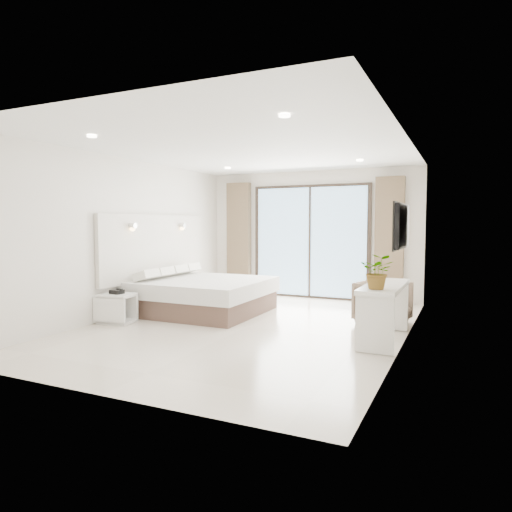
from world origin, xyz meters
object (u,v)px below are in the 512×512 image
at_px(bed, 202,295).
at_px(console_desk, 384,300).
at_px(nightstand, 117,308).
at_px(armchair, 383,300).

relative_size(bed, console_desk, 1.39).
bearing_deg(nightstand, console_desk, 0.77).
distance_m(nightstand, armchair, 4.24).
distance_m(console_desk, armchair, 1.13).
distance_m(bed, armchair, 3.12).
height_order(nightstand, console_desk, console_desk).
bearing_deg(armchair, nightstand, 127.77).
distance_m(nightstand, console_desk, 4.12).
bearing_deg(nightstand, bed, 51.75).
bearing_deg(bed, armchair, 7.49).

